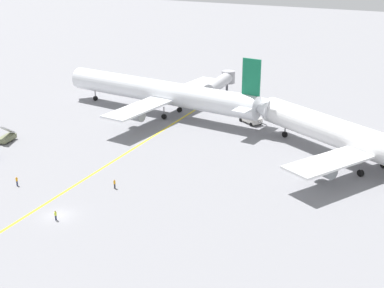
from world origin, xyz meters
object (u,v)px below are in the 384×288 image
at_px(airliner_at_gate_left, 161,92).
at_px(pushback_tug, 250,118).
at_px(airliner_being_pushed, 362,142).
at_px(jet_bridge, 221,82).
at_px(gse_stair_truck_yellow, 7,137).
at_px(ground_crew_wing_walker_right, 56,215).
at_px(ground_crew_marshaller_foreground, 17,181).
at_px(ground_crew_ramp_agent_by_cones, 115,184).

distance_m(airliner_at_gate_left, pushback_tug, 23.35).
distance_m(airliner_being_pushed, jet_bridge, 54.99).
height_order(airliner_at_gate_left, gse_stair_truck_yellow, airliner_at_gate_left).
bearing_deg(gse_stair_truck_yellow, airliner_at_gate_left, 59.44).
distance_m(airliner_being_pushed, ground_crew_wing_walker_right, 57.81).
distance_m(airliner_at_gate_left, ground_crew_wing_walker_right, 57.50).
bearing_deg(ground_crew_wing_walker_right, jet_bridge, 94.71).
height_order(gse_stair_truck_yellow, ground_crew_wing_walker_right, gse_stair_truck_yellow).
bearing_deg(ground_crew_marshaller_foreground, ground_crew_wing_walker_right, -24.71).
xyz_separation_m(ground_crew_marshaller_foreground, jet_bridge, (8.36, 69.49, 3.59)).
relative_size(airliner_at_gate_left, jet_bridge, 3.31).
height_order(airliner_being_pushed, ground_crew_wing_walker_right, airliner_being_pushed).
bearing_deg(airliner_at_gate_left, airliner_being_pushed, -13.38).
relative_size(gse_stair_truck_yellow, ground_crew_ramp_agent_by_cones, 2.88).
bearing_deg(ground_crew_marshaller_foreground, airliner_at_gate_left, 88.71).
relative_size(ground_crew_marshaller_foreground, ground_crew_ramp_agent_by_cones, 1.04).
xyz_separation_m(airliner_being_pushed, jet_bridge, (-44.16, 32.77, -0.64)).
height_order(airliner_being_pushed, pushback_tug, airliner_being_pushed).
height_order(ground_crew_wing_walker_right, ground_crew_ramp_agent_by_cones, ground_crew_ramp_agent_by_cones).
xyz_separation_m(gse_stair_truck_yellow, ground_crew_ramp_agent_by_cones, (34.53, -8.86, -0.15)).
relative_size(airliner_at_gate_left, ground_crew_marshaller_foreground, 33.88).
distance_m(gse_stair_truck_yellow, ground_crew_marshaller_foreground, 24.33).
bearing_deg(ground_crew_marshaller_foreground, ground_crew_ramp_agent_by_cones, 23.61).
distance_m(airliner_being_pushed, gse_stair_truck_yellow, 74.03).
bearing_deg(gse_stair_truck_yellow, pushback_tug, 40.80).
bearing_deg(jet_bridge, ground_crew_wing_walker_right, -85.29).
bearing_deg(ground_crew_marshaller_foreground, airliner_being_pushed, 34.96).
relative_size(airliner_at_gate_left, pushback_tug, 7.07).
bearing_deg(ground_crew_ramp_agent_by_cones, ground_crew_wing_walker_right, -96.17).
distance_m(ground_crew_ramp_agent_by_cones, jet_bridge, 63.02).
relative_size(gse_stair_truck_yellow, ground_crew_marshaller_foreground, 2.76).
relative_size(airliner_being_pushed, pushback_tug, 6.06).
bearing_deg(airliner_being_pushed, pushback_tug, 151.47).
relative_size(ground_crew_marshaller_foreground, jet_bridge, 0.10).
distance_m(ground_crew_marshaller_foreground, jet_bridge, 70.08).
bearing_deg(ground_crew_wing_walker_right, ground_crew_marshaller_foreground, 155.29).
height_order(airliner_at_gate_left, ground_crew_ramp_agent_by_cones, airliner_at_gate_left).
bearing_deg(airliner_being_pushed, ground_crew_wing_walker_right, -131.08).
bearing_deg(gse_stair_truck_yellow, ground_crew_marshaller_foreground, -40.83).
bearing_deg(airliner_being_pushed, ground_crew_marshaller_foreground, -145.04).
bearing_deg(ground_crew_marshaller_foreground, jet_bridge, 83.14).
xyz_separation_m(ground_crew_marshaller_foreground, ground_crew_wing_walker_right, (14.64, -6.74, -0.08)).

